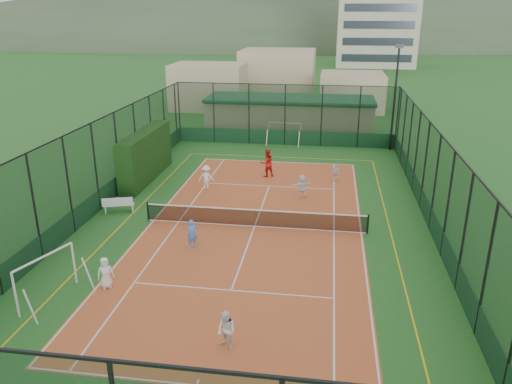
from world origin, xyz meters
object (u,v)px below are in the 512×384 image
Objects in this scene: white_bench at (119,204)px; child_near_mid at (192,234)px; futsal_goal_near at (46,278)px; child_far_left at (206,177)px; child_near_right at (226,330)px; child_far_back at (302,186)px; floodlight_ne at (395,99)px; clubhouse at (290,114)px; child_far_right at (336,173)px; futsal_goal_far at (284,133)px; child_near_left at (105,273)px; coach at (267,163)px.

child_near_mid is at bearing -52.50° from white_bench.
futsal_goal_near is 13.73m from child_far_left.
child_near_right is (7.50, -1.99, -0.21)m from futsal_goal_near.
futsal_goal_near is 2.00× the size of child_far_back.
child_near_mid is 8.87m from child_far_back.
futsal_goal_near is 15.64m from child_far_back.
floodlight_ne is 10.47m from clubhouse.
child_far_right is at bearing -117.06° from floodlight_ne.
child_far_back is at bearing 170.65° from child_far_left.
child_near_right is (3.11, -7.20, 0.01)m from child_near_mid.
futsal_goal_far reaches higher than child_far_back.
white_bench is 0.60× the size of futsal_goal_far.
futsal_goal_far is (-0.03, -4.74, -0.68)m from clubhouse.
clubhouse reaches higher than child_far_left.
futsal_goal_far is at bearing 47.35° from white_bench.
child_near_mid is 0.99× the size of child_near_right.
child_far_right is (8.07, 2.63, -0.16)m from child_far_left.
clubhouse is 5.33× the size of futsal_goal_near.
futsal_goal_far reaches higher than child_far_right.
child_far_back is (6.06, -0.69, -0.05)m from child_far_left.
child_far_back is (1.64, 14.68, 0.01)m from child_near_right.
child_near_left is (1.87, 1.14, -0.24)m from futsal_goal_near.
coach is at bearing 28.17° from white_bench.
futsal_goal_far is 24.66m from child_near_left.
clubhouse reaches higher than futsal_goal_far.
child_far_back is (4.75, 7.48, 0.01)m from child_near_mid.
futsal_goal_far is 1.96× the size of child_far_back.
white_bench is 6.41m from child_near_mid.
white_bench is 1.10× the size of child_far_left.
floodlight_ne is 6.20× the size of child_near_left.
child_near_mid is at bearing 24.47° from child_near_left.
clubhouse is (-8.60, 5.40, -2.55)m from floodlight_ne.
child_near_right reaches higher than child_near_mid.
coach is (2.16, 11.21, 0.25)m from child_near_mid.
white_bench is 18.13m from futsal_goal_far.
child_far_back is (2.19, -17.34, -0.85)m from clubhouse.
clubhouse is 17.49m from child_far_back.
child_far_left reaches higher than child_near_left.
child_near_left is 0.70× the size of coach.
child_far_left is at bearing 31.43° from white_bench.
child_far_left is at bearing 6.85° from futsal_goal_near.
child_near_left is at bearing -151.83° from child_near_mid.
clubhouse is 29.34m from child_near_left.
child_far_left is 1.26× the size of child_far_right.
white_bench is (-16.40, -15.72, -3.65)m from floodlight_ne.
clubhouse is 30.83m from futsal_goal_near.
futsal_goal_far is 12.51m from child_far_left.
child_far_back is at bearing 27.57° from child_near_mid.
futsal_goal_near is at bearing -99.46° from futsal_goal_far.
white_bench is at bearing 13.69° from coach.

